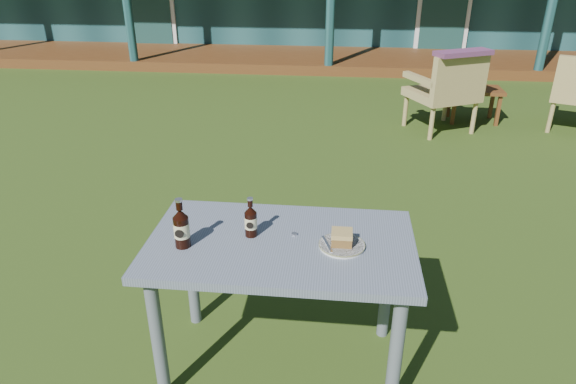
# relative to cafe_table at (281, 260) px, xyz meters

# --- Properties ---
(ground) EXTENTS (80.00, 80.00, 0.00)m
(ground) POSITION_rel_cafe_table_xyz_m (0.00, 1.60, -0.62)
(ground) COLOR #334916
(cafe_table) EXTENTS (1.20, 0.70, 0.72)m
(cafe_table) POSITION_rel_cafe_table_xyz_m (0.00, 0.00, 0.00)
(cafe_table) COLOR slate
(cafe_table) RESTS_ON ground
(plate) EXTENTS (0.20, 0.20, 0.01)m
(plate) POSITION_rel_cafe_table_xyz_m (0.27, -0.02, 0.11)
(plate) COLOR silver
(plate) RESTS_ON cafe_table
(cake_slice) EXTENTS (0.09, 0.09, 0.06)m
(cake_slice) POSITION_rel_cafe_table_xyz_m (0.27, -0.02, 0.15)
(cake_slice) COLOR brown
(cake_slice) RESTS_ON plate
(fork) EXTENTS (0.06, 0.14, 0.00)m
(fork) POSITION_rel_cafe_table_xyz_m (0.21, -0.03, 0.12)
(fork) COLOR silver
(fork) RESTS_ON plate
(cola_bottle_near) EXTENTS (0.06, 0.06, 0.19)m
(cola_bottle_near) POSITION_rel_cafe_table_xyz_m (-0.14, 0.03, 0.18)
(cola_bottle_near) COLOR black
(cola_bottle_near) RESTS_ON cafe_table
(cola_bottle_far) EXTENTS (0.07, 0.07, 0.23)m
(cola_bottle_far) POSITION_rel_cafe_table_xyz_m (-0.42, -0.09, 0.19)
(cola_bottle_far) COLOR black
(cola_bottle_far) RESTS_ON cafe_table
(bottle_cap) EXTENTS (0.03, 0.03, 0.01)m
(bottle_cap) POSITION_rel_cafe_table_xyz_m (0.06, 0.06, 0.11)
(bottle_cap) COLOR silver
(bottle_cap) RESTS_ON cafe_table
(armchair_left) EXTENTS (0.86, 0.85, 0.89)m
(armchair_left) POSITION_rel_cafe_table_xyz_m (1.38, 3.73, -0.12)
(armchair_left) COLOR tan
(armchair_left) RESTS_ON ground
(floral_throw) EXTENTS (0.65, 0.46, 0.05)m
(floral_throw) POSITION_rel_cafe_table_xyz_m (1.46, 3.57, 0.29)
(floral_throw) COLOR #633356
(floral_throw) RESTS_ON armchair_left
(side_table) EXTENTS (0.60, 0.40, 0.40)m
(side_table) POSITION_rel_cafe_table_xyz_m (1.80, 4.17, -0.28)
(side_table) COLOR #593115
(side_table) RESTS_ON ground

